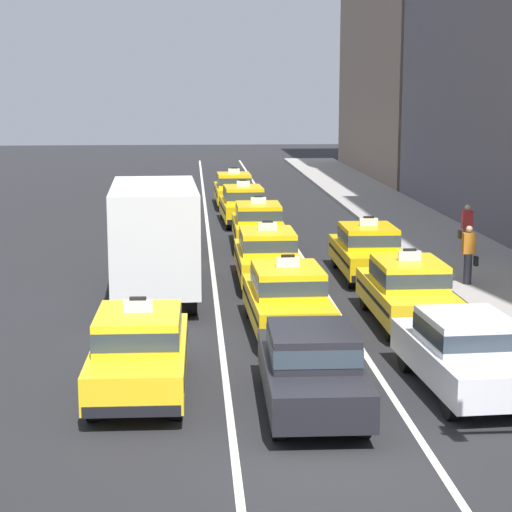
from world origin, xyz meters
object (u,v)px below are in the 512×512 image
at_px(taxi_center_second, 287,298).
at_px(taxi_right_second, 408,290).
at_px(taxi_center_third, 267,255).
at_px(taxi_center_fourth, 258,224).
at_px(sedan_center_nearest, 312,366).
at_px(pedestrian_far_corner, 469,255).
at_px(sedan_right_nearest, 465,351).
at_px(taxi_center_fifth, 243,204).
at_px(pedestrian_mid_block, 466,229).
at_px(taxi_center_sixth, 234,189).
at_px(taxi_right_third, 367,250).
at_px(taxi_left_third, 170,225).
at_px(taxi_left_nearest, 140,350).
at_px(box_truck_left_second, 155,235).

bearing_deg(taxi_center_second, taxi_right_second, 11.01).
xyz_separation_m(taxi_center_third, taxi_right_second, (3.14, -5.02, 0.00)).
distance_m(taxi_center_fourth, taxi_right_second, 11.70).
xyz_separation_m(sedan_center_nearest, taxi_center_fourth, (0.27, 17.35, 0.03)).
bearing_deg(taxi_right_second, pedestrian_far_corner, 54.70).
bearing_deg(taxi_center_second, sedan_right_nearest, -57.01).
distance_m(taxi_center_fourth, taxi_center_fifth, 5.88).
distance_m(taxi_center_second, taxi_center_fourth, 11.93).
bearing_deg(taxi_center_fifth, taxi_center_fourth, -87.72).
height_order(taxi_center_third, pedestrian_far_corner, taxi_center_third).
bearing_deg(pedestrian_mid_block, taxi_center_sixth, 117.98).
bearing_deg(taxi_center_third, taxi_right_third, 12.37).
bearing_deg(taxi_center_sixth, taxi_center_second, -89.53).
distance_m(taxi_center_second, taxi_center_fifth, 17.80).
distance_m(taxi_right_second, pedestrian_far_corner, 4.75).
xyz_separation_m(sedan_right_nearest, pedestrian_mid_block, (4.33, 14.22, 0.16)).
bearing_deg(taxi_center_third, taxi_right_second, -58.00).
relative_size(taxi_left_third, taxi_center_third, 1.02).
height_order(taxi_left_nearest, sedan_center_nearest, taxi_left_nearest).
bearing_deg(taxi_center_fifth, taxi_right_second, -79.50).
distance_m(taxi_left_third, taxi_center_sixth, 12.23).
distance_m(taxi_center_fifth, taxi_center_sixth, 5.95).
xyz_separation_m(taxi_center_second, pedestrian_far_corner, (5.86, 4.48, 0.15)).
bearing_deg(sedan_right_nearest, taxi_right_second, 88.84).
height_order(taxi_center_third, taxi_right_second, same).
distance_m(box_truck_left_second, taxi_center_second, 5.50).
relative_size(taxi_center_fifth, taxi_center_sixth, 1.01).
distance_m(taxi_center_third, taxi_center_fifth, 12.18).
relative_size(taxi_center_sixth, taxi_right_third, 1.00).
bearing_deg(taxi_center_sixth, pedestrian_far_corner, -72.56).
bearing_deg(box_truck_left_second, taxi_center_third, 22.30).
distance_m(taxi_center_fifth, taxi_right_third, 11.93).
xyz_separation_m(taxi_center_second, pedestrian_mid_block, (7.34, 9.58, 0.12)).
xyz_separation_m(taxi_left_nearest, taxi_left_third, (0.22, 16.11, 0.00)).
height_order(taxi_center_sixth, taxi_right_second, same).
bearing_deg(taxi_center_fifth, sedan_right_nearest, -82.18).
bearing_deg(taxi_center_fourth, taxi_center_fifth, 92.28).
xyz_separation_m(taxi_right_third, pedestrian_mid_block, (4.14, 3.25, 0.12)).
xyz_separation_m(taxi_center_sixth, pedestrian_far_corner, (6.06, -19.27, 0.15)).
height_order(taxi_center_fourth, sedan_right_nearest, taxi_center_fourth).
xyz_separation_m(taxi_left_third, sedan_center_nearest, (3.01, -17.30, -0.03)).
height_order(taxi_left_third, pedestrian_far_corner, taxi_left_third).
relative_size(taxi_left_third, pedestrian_far_corner, 2.65).
xyz_separation_m(taxi_left_third, taxi_center_third, (3.09, -6.25, 0.00)).
bearing_deg(taxi_left_third, taxi_right_second, -61.06).
distance_m(taxi_center_fifth, taxi_right_second, 17.49).
relative_size(box_truck_left_second, sedan_right_nearest, 1.60).
bearing_deg(taxi_right_second, taxi_center_fifth, 100.50).
relative_size(taxi_center_fourth, pedestrian_mid_block, 2.69).
bearing_deg(sedan_right_nearest, taxi_left_nearest, 176.29).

